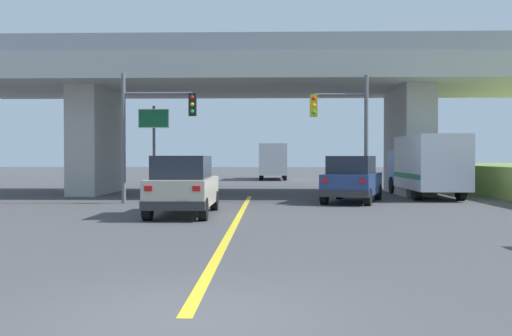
{
  "coord_description": "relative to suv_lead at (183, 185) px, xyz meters",
  "views": [
    {
      "loc": [
        1.07,
        -7.06,
        1.99
      ],
      "look_at": [
        0.5,
        14.86,
        1.56
      ],
      "focal_mm": 40.76,
      "sensor_mm": 36.0,
      "label": 1
    }
  ],
  "objects": [
    {
      "name": "box_truck",
      "position": [
        10.59,
        9.07,
        0.58
      ],
      "size": [
        2.33,
        7.49,
        3.0
      ],
      "color": "navy",
      "rests_on": "ground"
    },
    {
      "name": "semi_truck_distant",
      "position": [
        3.13,
        31.25,
        0.61
      ],
      "size": [
        2.33,
        7.6,
        3.08
      ],
      "color": "navy",
      "rests_on": "ground"
    },
    {
      "name": "traffic_signal_nearside",
      "position": [
        6.32,
        5.94,
        2.41
      ],
      "size": [
        2.55,
        0.36,
        5.56
      ],
      "color": "#56595E",
      "rests_on": "ground"
    },
    {
      "name": "suv_lead",
      "position": [
        0.0,
        0.0,
        0.0
      ],
      "size": [
        2.0,
        4.67,
        2.02
      ],
      "color": "#B7B29E",
      "rests_on": "ground"
    },
    {
      "name": "overpass_bridge",
      "position": [
        1.91,
        11.72,
        4.5
      ],
      "size": [
        31.51,
        9.51,
        7.69
      ],
      "color": "#B7B5AD",
      "rests_on": "ground"
    },
    {
      "name": "suv_crossing",
      "position": [
        6.51,
        5.77,
        -0.0
      ],
      "size": [
        3.28,
        4.91,
        2.02
      ],
      "rotation": [
        0.0,
        0.0,
        -0.3
      ],
      "color": "navy",
      "rests_on": "ground"
    },
    {
      "name": "traffic_signal_farside",
      "position": [
        -2.25,
        5.04,
        2.43
      ],
      "size": [
        3.21,
        0.36,
        5.53
      ],
      "color": "#56595E",
      "rests_on": "ground"
    },
    {
      "name": "ground",
      "position": [
        1.91,
        11.72,
        -1.01
      ],
      "size": [
        160.0,
        160.0,
        0.0
      ],
      "primitive_type": "plane",
      "color": "#424244"
    },
    {
      "name": "lane_divider_stripe",
      "position": [
        1.91,
        -1.6,
        -1.01
      ],
      "size": [
        0.2,
        21.81,
        0.01
      ],
      "primitive_type": "cube",
      "color": "yellow",
      "rests_on": "ground"
    },
    {
      "name": "highway_sign",
      "position": [
        -2.95,
        9.61,
        2.32
      ],
      "size": [
        1.55,
        0.17,
        4.56
      ],
      "color": "#56595E",
      "rests_on": "ground"
    }
  ]
}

